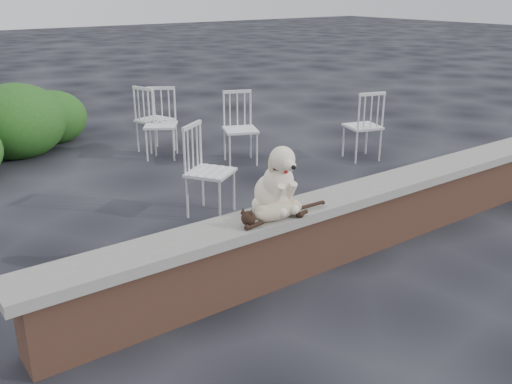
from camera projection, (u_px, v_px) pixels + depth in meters
ground at (366, 246)px, 5.16m from camera, size 60.00×60.00×0.00m
brick_wall at (368, 220)px, 5.07m from camera, size 6.00×0.30×0.50m
capstone at (370, 190)px, 4.97m from camera, size 6.20×0.40×0.08m
dog at (274, 177)px, 4.31m from camera, size 0.41×0.51×0.56m
cat at (277, 209)px, 4.22m from camera, size 0.95×0.32×0.16m
chair_c at (363, 125)px, 7.59m from camera, size 0.70×0.70×0.94m
chair_d at (240, 128)px, 7.41m from camera, size 0.73×0.73×0.94m
chair_a at (210, 171)px, 5.72m from camera, size 0.77×0.77×0.94m
chair_e at (155, 119)px, 7.94m from camera, size 0.70×0.70×0.94m
chair_b at (161, 124)px, 7.65m from camera, size 0.78×0.78×0.94m
shrubbery at (15, 127)px, 7.72m from camera, size 2.51×2.15×1.05m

